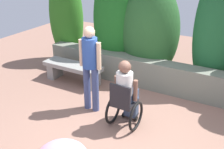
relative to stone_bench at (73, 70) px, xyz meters
The scene contains 6 objects.
ground_plane 2.54m from the stone_bench, 32.52° to the right, with size 13.58×13.58×0.00m, color #8F6858.
stone_retaining_wall 2.24m from the stone_bench, 18.29° to the left, with size 6.35×0.42×0.68m, color slate.
hedge_backdrop 2.77m from the stone_bench, 27.42° to the left, with size 7.19×1.13×2.92m.
stone_bench is the anchor object (origin of this frame).
person_in_wheelchair 2.24m from the stone_bench, 27.41° to the right, with size 0.53×0.66×1.33m.
person_standing_companion 1.57m from the stone_bench, 37.60° to the right, with size 0.49×0.30×1.76m.
Camera 1 is at (1.75, -3.55, 3.03)m, focal length 43.37 mm.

